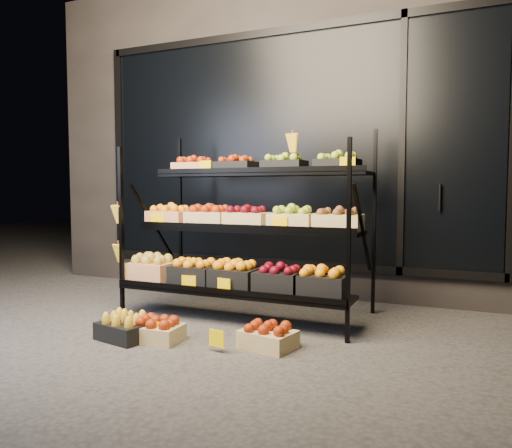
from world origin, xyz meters
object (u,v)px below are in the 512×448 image
at_px(floor_crate_midleft, 125,328).
at_px(floor_crate_midright, 268,336).
at_px(floor_crate_left, 157,330).
at_px(display_rack, 244,228).

height_order(floor_crate_midleft, floor_crate_midright, floor_crate_midleft).
distance_m(floor_crate_midleft, floor_crate_midright, 1.09).
bearing_deg(floor_crate_left, floor_crate_midright, 9.71).
xyz_separation_m(floor_crate_midleft, floor_crate_midright, (1.06, 0.25, -0.00)).
bearing_deg(display_rack, floor_crate_left, -105.52).
xyz_separation_m(display_rack, floor_crate_left, (-0.26, -0.95, -0.70)).
distance_m(floor_crate_left, floor_crate_midleft, 0.25).
bearing_deg(display_rack, floor_crate_midright, -54.36).
relative_size(floor_crate_left, floor_crate_midright, 0.88).
bearing_deg(floor_crate_midleft, floor_crate_left, 27.12).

